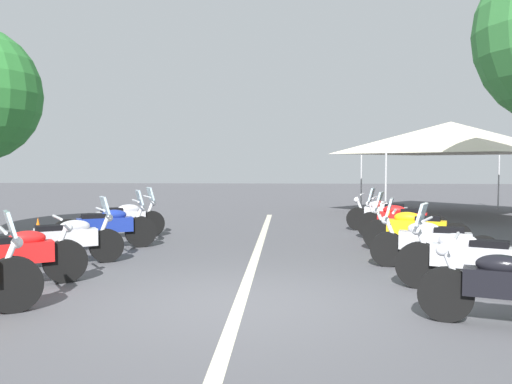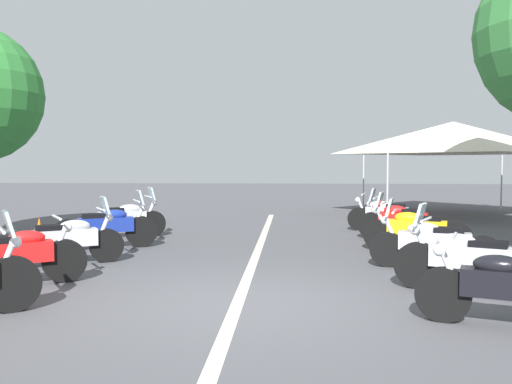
% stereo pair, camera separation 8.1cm
% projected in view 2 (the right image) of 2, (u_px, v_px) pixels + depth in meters
% --- Properties ---
extents(ground_plane, '(80.00, 80.00, 0.00)m').
position_uv_depth(ground_plane, '(237.00, 304.00, 6.84)').
color(ground_plane, '#4C4C51').
extents(lane_centre_stripe, '(16.94, 0.16, 0.01)m').
position_uv_depth(lane_centre_stripe, '(255.00, 258.00, 10.12)').
color(lane_centre_stripe, beige).
rests_on(lane_centre_stripe, ground_plane).
extents(motorcycle_left_row_1, '(1.25, 1.79, 1.00)m').
position_uv_depth(motorcycle_left_row_1, '(15.00, 256.00, 7.74)').
color(motorcycle_left_row_1, black).
rests_on(motorcycle_left_row_1, ground_plane).
extents(motorcycle_left_row_2, '(1.20, 1.83, 1.19)m').
position_uv_depth(motorcycle_left_row_2, '(66.00, 239.00, 9.40)').
color(motorcycle_left_row_2, black).
rests_on(motorcycle_left_row_2, ground_plane).
extents(motorcycle_left_row_3, '(1.12, 1.96, 1.22)m').
position_uv_depth(motorcycle_left_row_3, '(107.00, 226.00, 11.19)').
color(motorcycle_left_row_3, black).
rests_on(motorcycle_left_row_3, ground_plane).
extents(motorcycle_left_row_4, '(1.16, 1.89, 1.20)m').
position_uv_depth(motorcycle_left_row_4, '(124.00, 219.00, 12.80)').
color(motorcycle_left_row_4, black).
rests_on(motorcycle_left_row_4, ground_plane).
extents(motorcycle_right_row_1, '(1.04, 1.92, 1.22)m').
position_uv_depth(motorcycle_right_row_1, '(468.00, 260.00, 7.33)').
color(motorcycle_right_row_1, black).
rests_on(motorcycle_right_row_1, ground_plane).
extents(motorcycle_right_row_2, '(0.88, 2.10, 1.19)m').
position_uv_depth(motorcycle_right_row_2, '(432.00, 242.00, 9.04)').
color(motorcycle_right_row_2, black).
rests_on(motorcycle_right_row_2, ground_plane).
extents(motorcycle_right_row_3, '(0.96, 2.07, 1.20)m').
position_uv_depth(motorcycle_right_row_3, '(415.00, 229.00, 10.83)').
color(motorcycle_right_row_3, black).
rests_on(motorcycle_right_row_3, ground_plane).
extents(motorcycle_right_row_4, '(0.93, 2.02, 1.20)m').
position_uv_depth(motorcycle_right_row_4, '(401.00, 220.00, 12.51)').
color(motorcycle_right_row_4, black).
rests_on(motorcycle_right_row_4, ground_plane).
extents(motorcycle_right_row_5, '(0.85, 2.01, 0.99)m').
position_uv_depth(motorcycle_right_row_5, '(386.00, 214.00, 14.08)').
color(motorcycle_right_row_5, black).
rests_on(motorcycle_right_row_5, ground_plane).
extents(traffic_cone_1, '(0.36, 0.36, 0.61)m').
position_uv_depth(traffic_cone_1, '(39.00, 232.00, 11.69)').
color(traffic_cone_1, orange).
rests_on(traffic_cone_1, ground_plane).
extents(event_tent, '(5.92, 5.92, 3.20)m').
position_uv_depth(event_tent, '(453.00, 138.00, 18.41)').
color(event_tent, beige).
rests_on(event_tent, ground_plane).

